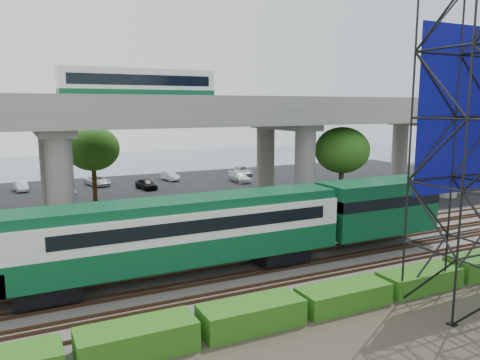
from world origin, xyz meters
TOP-DOWN VIEW (x-y plane):
  - ground at (0.00, 0.00)m, footprint 140.00×140.00m
  - ballast_bed at (0.00, 2.00)m, footprint 90.00×12.00m
  - service_road at (0.00, 10.50)m, footprint 90.00×5.00m
  - parking_lot at (0.00, 34.00)m, footprint 90.00×18.00m
  - harbor_water at (0.00, 56.00)m, footprint 140.00×40.00m
  - rail_tracks at (0.00, 2.00)m, footprint 90.00×9.52m
  - commuter_train at (-3.19, 2.00)m, footprint 29.30×3.06m
  - overpass at (-0.26, 16.00)m, footprint 80.00×12.00m
  - hedge_strip at (1.01, -4.30)m, footprint 34.60×1.80m
  - trees at (-4.67, 16.17)m, footprint 40.94×16.94m
  - suv at (-7.91, 10.85)m, footprint 5.24×3.99m
  - parked_cars at (0.93, 33.52)m, footprint 35.64×9.42m

SIDE VIEW (x-z plane):
  - ground at x=0.00m, z-range 0.00..0.00m
  - harbor_water at x=0.00m, z-range 0.00..0.03m
  - service_road at x=0.00m, z-range 0.00..0.08m
  - parking_lot at x=0.00m, z-range 0.00..0.08m
  - ballast_bed at x=0.00m, z-range 0.00..0.20m
  - rail_tracks at x=0.00m, z-range 0.20..0.36m
  - hedge_strip at x=1.01m, z-range -0.04..1.16m
  - parked_cars at x=0.93m, z-range 0.05..1.28m
  - suv at x=-7.91m, z-range 0.08..1.40m
  - commuter_train at x=-3.19m, z-range 0.73..5.03m
  - trees at x=-4.67m, z-range 1.73..9.42m
  - overpass at x=-0.26m, z-range 2.01..14.41m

